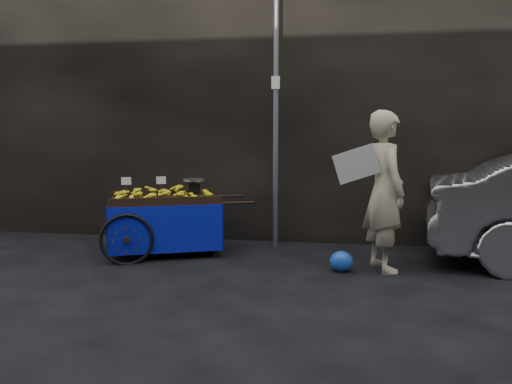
# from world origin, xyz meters

# --- Properties ---
(ground) EXTENTS (80.00, 80.00, 0.00)m
(ground) POSITION_xyz_m (0.00, 0.00, 0.00)
(ground) COLOR black
(ground) RESTS_ON ground
(building_wall) EXTENTS (13.50, 2.00, 5.00)m
(building_wall) POSITION_xyz_m (0.39, 2.60, 2.50)
(building_wall) COLOR black
(building_wall) RESTS_ON ground
(street_pole) EXTENTS (0.12, 0.10, 4.00)m
(street_pole) POSITION_xyz_m (0.30, 1.30, 2.01)
(street_pole) COLOR slate
(street_pole) RESTS_ON ground
(banana_cart) EXTENTS (2.24, 1.61, 1.12)m
(banana_cart) POSITION_xyz_m (-1.21, 0.58, 0.69)
(banana_cart) COLOR black
(banana_cart) RESTS_ON ground
(vendor) EXTENTS (0.99, 0.84, 1.96)m
(vendor) POSITION_xyz_m (1.77, 0.22, 0.98)
(vendor) COLOR tan
(vendor) RESTS_ON ground
(plastic_bag) EXTENTS (0.28, 0.23, 0.25)m
(plastic_bag) POSITION_xyz_m (1.27, 0.04, 0.13)
(plastic_bag) COLOR blue
(plastic_bag) RESTS_ON ground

